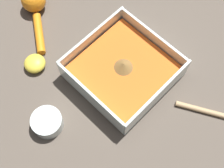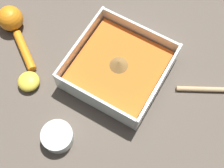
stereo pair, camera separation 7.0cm
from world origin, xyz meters
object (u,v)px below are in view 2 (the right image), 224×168
object	(u,v)px
spice_bowl	(58,137)
lemon_half	(29,81)
lemon_squeezer	(13,24)
square_dish	(118,69)

from	to	relation	value
spice_bowl	lemon_half	xyz separation A→B (m)	(-0.08, -0.13, -0.00)
spice_bowl	lemon_half	distance (m)	0.15
lemon_squeezer	lemon_half	world-z (taller)	lemon_squeezer
lemon_squeezer	lemon_half	xyz separation A→B (m)	(0.10, 0.12, -0.01)
square_dish	spice_bowl	xyz separation A→B (m)	(0.21, -0.03, -0.01)
spice_bowl	lemon_squeezer	bearing A→B (deg)	-125.14
lemon_half	spice_bowl	bearing A→B (deg)	60.54
spice_bowl	lemon_half	bearing A→B (deg)	-119.46
square_dish	lemon_squeezer	world-z (taller)	square_dish
square_dish	spice_bowl	size ratio (longest dim) A/B	3.10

